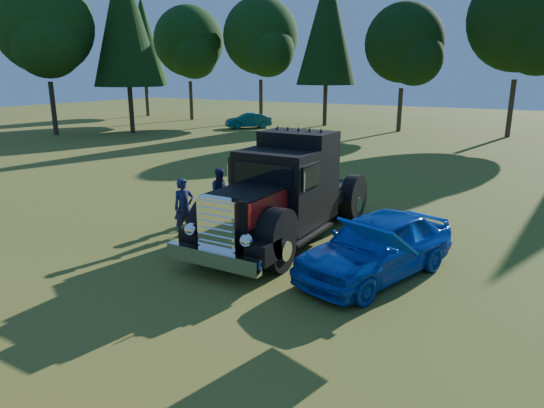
{
  "coord_description": "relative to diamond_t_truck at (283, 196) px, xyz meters",
  "views": [
    {
      "loc": [
        7.03,
        -9.81,
        4.62
      ],
      "look_at": [
        1.13,
        0.3,
        1.43
      ],
      "focal_mm": 32.0,
      "sensor_mm": 36.0,
      "label": 1
    }
  ],
  "objects": [
    {
      "name": "treeline",
      "position": [
        -10.57,
        25.22,
        6.34
      ],
      "size": [
        57.8,
        24.04,
        13.33
      ],
      "color": "#2D2116",
      "rests_on": "ground"
    },
    {
      "name": "distant_teal_car",
      "position": [
        -16.49,
        23.62,
        -0.65
      ],
      "size": [
        3.5,
        3.79,
        1.26
      ],
      "primitive_type": "imported",
      "rotation": [
        0.0,
        0.0,
        -0.7
      ],
      "color": "#092E38",
      "rests_on": "ground"
    },
    {
      "name": "hotrod_coupe",
      "position": [
        3.11,
        -1.16,
        -0.52
      ],
      "size": [
        3.04,
        4.76,
        1.89
      ],
      "color": "#0838B4",
      "rests_on": "ground"
    },
    {
      "name": "spectator_far",
      "position": [
        -2.84,
        0.94,
        -0.46
      ],
      "size": [
        0.99,
        1.0,
        1.63
      ],
      "primitive_type": "imported",
      "rotation": [
        0.0,
        0.0,
        0.84
      ],
      "color": "#1E2247",
      "rests_on": "ground"
    },
    {
      "name": "ground",
      "position": [
        -0.69,
        -1.69,
        -1.28
      ],
      "size": [
        120.0,
        120.0,
        0.0
      ],
      "primitive_type": "plane",
      "color": "#37581A",
      "rests_on": "ground"
    },
    {
      "name": "spectator_near",
      "position": [
        -2.65,
        -1.14,
        -0.43
      ],
      "size": [
        0.66,
        0.74,
        1.7
      ],
      "primitive_type": "imported",
      "rotation": [
        0.0,
        0.0,
        1.07
      ],
      "color": "#1A283C",
      "rests_on": "ground"
    },
    {
      "name": "diamond_t_truck",
      "position": [
        0.0,
        0.0,
        0.0
      ],
      "size": [
        3.27,
        7.16,
        3.0
      ],
      "color": "black",
      "rests_on": "ground"
    }
  ]
}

